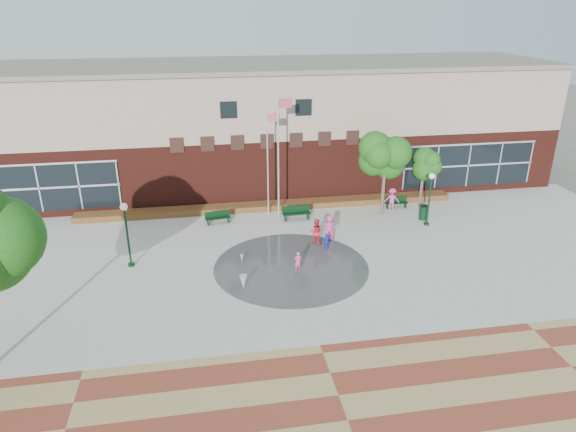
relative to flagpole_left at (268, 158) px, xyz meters
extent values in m
plane|color=#666056|center=(0.20, -10.44, -4.04)|extent=(120.00, 120.00, 0.00)
cube|color=#A8A8A0|center=(0.20, -6.44, -4.04)|extent=(46.00, 18.00, 0.01)
cube|color=brown|center=(0.20, -17.44, -4.04)|extent=(46.00, 6.00, 0.01)
cylinder|color=#383A3D|center=(0.20, -7.44, -4.04)|extent=(8.40, 8.40, 0.01)
cube|color=#4B1A13|center=(0.20, 7.06, -1.79)|extent=(44.00, 10.00, 4.50)
cube|color=gray|center=(0.20, 7.06, 2.71)|extent=(44.00, 10.00, 4.50)
cube|color=slate|center=(0.20, 7.06, 5.01)|extent=(44.40, 10.40, 0.30)
cube|color=black|center=(-14.80, 2.04, -1.93)|extent=(10.00, 0.12, 3.19)
cube|color=black|center=(15.20, 2.04, -1.93)|extent=(10.00, 0.12, 3.19)
cube|color=black|center=(-2.30, 2.04, 2.75)|extent=(1.10, 0.10, 1.10)
cube|color=black|center=(2.70, 2.04, 2.75)|extent=(1.10, 0.10, 1.10)
cube|color=maroon|center=(0.20, 1.16, -4.04)|extent=(26.00, 1.20, 0.40)
cylinder|color=silver|center=(-0.04, 0.00, -0.47)|extent=(0.09, 0.09, 7.14)
sphere|color=silver|center=(-0.04, 0.00, 3.15)|extent=(0.14, 0.14, 0.14)
cube|color=#C2445A|center=(0.35, -0.04, 2.58)|extent=(0.78, 0.10, 0.48)
cylinder|color=silver|center=(0.59, -0.43, 0.04)|extent=(0.10, 0.10, 8.17)
sphere|color=silver|center=(0.59, -0.43, 4.18)|extent=(0.17, 0.17, 0.17)
cube|color=#C2445A|center=(1.06, -0.33, 3.50)|extent=(0.93, 0.22, 0.58)
cylinder|color=black|center=(-8.38, -5.85, -2.39)|extent=(0.12, 0.12, 3.31)
cylinder|color=black|center=(-8.38, -5.85, -3.96)|extent=(0.35, 0.35, 0.16)
sphere|color=white|center=(-8.38, -5.85, -0.56)|extent=(0.39, 0.39, 0.39)
cylinder|color=black|center=(9.79, -3.34, -2.46)|extent=(0.11, 0.11, 3.16)
cylinder|color=black|center=(9.79, -3.34, -3.97)|extent=(0.33, 0.33, 0.15)
sphere|color=white|center=(9.79, -3.34, -0.71)|extent=(0.37, 0.37, 0.37)
cube|color=black|center=(-3.46, -0.86, -3.64)|extent=(1.66, 0.70, 0.05)
cube|color=black|center=(-3.49, -0.67, -3.43)|extent=(1.60, 0.30, 0.40)
cube|color=black|center=(1.68, -1.09, -3.58)|extent=(1.86, 0.57, 0.06)
cube|color=black|center=(1.67, -0.87, -3.34)|extent=(1.84, 0.11, 0.46)
cube|color=black|center=(8.93, -0.18, -3.65)|extent=(1.58, 0.53, 0.05)
cube|color=black|center=(8.94, 0.01, -3.45)|extent=(1.56, 0.14, 0.39)
cylinder|color=black|center=(9.95, -2.42, -3.58)|extent=(0.56, 0.56, 0.93)
cylinder|color=black|center=(9.95, -2.42, -3.09)|extent=(0.59, 0.59, 0.06)
cylinder|color=#4C382F|center=(7.52, -1.16, -2.36)|extent=(0.23, 0.23, 3.35)
cylinder|color=#4C382F|center=(11.01, 0.58, -2.84)|extent=(0.21, 0.21, 2.40)
cone|color=white|center=(-2.57, -9.35, -4.04)|extent=(0.39, 0.39, 0.76)
cone|color=white|center=(-2.39, -6.42, -4.04)|extent=(0.19, 0.19, 0.44)
imported|color=#D54A77|center=(0.47, -7.97, -3.46)|extent=(0.43, 0.30, 1.16)
imported|color=red|center=(2.13, -4.88, -3.23)|extent=(0.95, 0.84, 1.63)
imported|color=#D13B91|center=(3.07, -4.41, -3.25)|extent=(0.78, 0.52, 1.58)
imported|color=blue|center=(2.58, -5.72, -3.52)|extent=(0.62, 0.28, 1.04)
imported|color=#BF4084|center=(8.46, -0.46, -3.24)|extent=(1.16, 0.86, 1.60)
camera|label=1|loc=(-4.11, -31.69, 9.31)|focal=32.00mm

